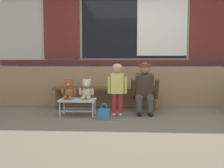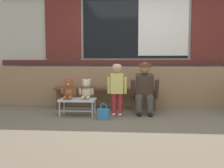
{
  "view_description": "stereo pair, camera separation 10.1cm",
  "coord_description": "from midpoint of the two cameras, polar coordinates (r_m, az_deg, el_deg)",
  "views": [
    {
      "loc": [
        -0.17,
        -4.01,
        0.95
      ],
      "look_at": [
        -0.44,
        0.63,
        0.55
      ],
      "focal_mm": 40.12,
      "sensor_mm": 36.0,
      "label": 1
    },
    {
      "loc": [
        -0.07,
        -4.0,
        0.95
      ],
      "look_at": [
        -0.44,
        0.63,
        0.55
      ],
      "focal_mm": 40.12,
      "sensor_mm": 36.0,
      "label": 2
    }
  ],
  "objects": [
    {
      "name": "ground_plane",
      "position": [
        4.12,
        6.14,
        -8.45
      ],
      "size": [
        60.0,
        60.0,
        0.0
      ],
      "primitive_type": "plane",
      "color": "brown"
    },
    {
      "name": "brick_low_wall",
      "position": [
        5.46,
        5.76,
        -0.62
      ],
      "size": [
        6.78,
        0.25,
        0.85
      ],
      "primitive_type": "cube",
      "color": "#997551",
      "rests_on": "ground"
    },
    {
      "name": "shop_facade",
      "position": [
        6.0,
        5.81,
        12.2
      ],
      "size": [
        6.92,
        0.26,
        3.4
      ],
      "color": "#B7B2A3",
      "rests_on": "ground"
    },
    {
      "name": "wooden_bench_long",
      "position": [
        5.12,
        -0.82,
        -1.55
      ],
      "size": [
        2.1,
        0.4,
        0.44
      ],
      "color": "brown",
      "rests_on": "ground"
    },
    {
      "name": "small_display_bench",
      "position": [
        4.54,
        -7.21,
        -3.79
      ],
      "size": [
        0.64,
        0.36,
        0.3
      ],
      "color": "silver",
      "rests_on": "ground"
    },
    {
      "name": "teddy_bear_with_hat",
      "position": [
        4.55,
        -9.21,
        -1.18
      ],
      "size": [
        0.28,
        0.27,
        0.36
      ],
      "color": "#93562D",
      "rests_on": "small_display_bench"
    },
    {
      "name": "teddy_bear_plain",
      "position": [
        4.48,
        -5.23,
        -1.33
      ],
      "size": [
        0.28,
        0.26,
        0.36
      ],
      "color": "#CCB289",
      "rests_on": "small_display_bench"
    },
    {
      "name": "child_standing",
      "position": [
        4.44,
        1.81,
        0.29
      ],
      "size": [
        0.35,
        0.18,
        0.96
      ],
      "color": "#B7282D",
      "rests_on": "ground"
    },
    {
      "name": "adult_crouching",
      "position": [
        4.61,
        8.15,
        -0.97
      ],
      "size": [
        0.5,
        0.49,
        0.95
      ],
      "color": "#4C473D",
      "rests_on": "ground"
    },
    {
      "name": "handbag_on_ground",
      "position": [
        4.21,
        -1.29,
        -6.78
      ],
      "size": [
        0.18,
        0.11,
        0.27
      ],
      "color": "teal",
      "rests_on": "ground"
    }
  ]
}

